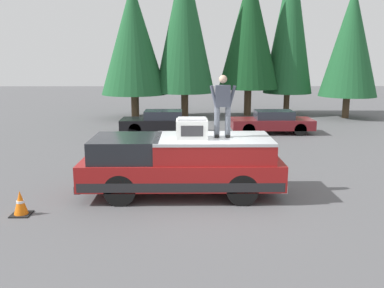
{
  "coord_description": "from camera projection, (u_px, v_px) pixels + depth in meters",
  "views": [
    {
      "loc": [
        -10.73,
        0.55,
        3.81
      ],
      "look_at": [
        0.93,
        0.42,
        1.35
      ],
      "focal_mm": 38.62,
      "sensor_mm": 36.0,
      "label": 1
    }
  ],
  "objects": [
    {
      "name": "ground_plane",
      "position": [
        208.0,
        199.0,
        11.29
      ],
      "size": [
        90.0,
        90.0,
        0.0
      ],
      "primitive_type": "plane",
      "color": "#565659"
    },
    {
      "name": "pickup_truck",
      "position": [
        182.0,
        164.0,
        11.52
      ],
      "size": [
        2.01,
        5.54,
        1.65
      ],
      "color": "maroon",
      "rests_on": "ground"
    },
    {
      "name": "compressor_unit",
      "position": [
        192.0,
        128.0,
        11.12
      ],
      "size": [
        0.65,
        0.84,
        0.56
      ],
      "color": "silver",
      "rests_on": "pickup_truck"
    },
    {
      "name": "person_on_truck_bed",
      "position": [
        223.0,
        104.0,
        11.2
      ],
      "size": [
        0.29,
        0.72,
        1.69
      ],
      "color": "#4C515B",
      "rests_on": "pickup_truck"
    },
    {
      "name": "parked_car_maroon",
      "position": [
        272.0,
        122.0,
        20.99
      ],
      "size": [
        1.64,
        4.1,
        1.16
      ],
      "color": "maroon",
      "rests_on": "ground"
    },
    {
      "name": "parked_car_black",
      "position": [
        162.0,
        122.0,
        21.03
      ],
      "size": [
        1.64,
        4.1,
        1.16
      ],
      "color": "black",
      "rests_on": "ground"
    },
    {
      "name": "traffic_cone",
      "position": [
        21.0,
        204.0,
        10.11
      ],
      "size": [
        0.47,
        0.47,
        0.62
      ],
      "color": "black",
      "rests_on": "ground"
    },
    {
      "name": "conifer_far_left",
      "position": [
        351.0,
        42.0,
        25.48
      ],
      "size": [
        3.57,
        3.57,
        8.13
      ],
      "color": "#4C3826",
      "rests_on": "ground"
    },
    {
      "name": "conifer_left",
      "position": [
        290.0,
        21.0,
        27.03
      ],
      "size": [
        3.23,
        3.23,
        10.81
      ],
      "color": "#4C3826",
      "rests_on": "ground"
    },
    {
      "name": "conifer_center_left",
      "position": [
        250.0,
        29.0,
        26.44
      ],
      "size": [
        3.93,
        3.93,
        9.34
      ],
      "color": "#4C3826",
      "rests_on": "ground"
    },
    {
      "name": "conifer_center_right",
      "position": [
        184.0,
        23.0,
        25.51
      ],
      "size": [
        3.8,
        3.8,
        10.22
      ],
      "color": "#4C3826",
      "rests_on": "ground"
    },
    {
      "name": "conifer_right",
      "position": [
        133.0,
        39.0,
        25.38
      ],
      "size": [
        4.1,
        4.1,
        8.29
      ],
      "color": "#4C3826",
      "rests_on": "ground"
    }
  ]
}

